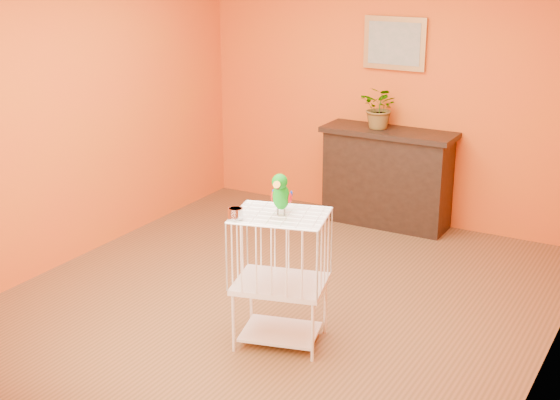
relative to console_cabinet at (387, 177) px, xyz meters
The scene contains 8 objects.
ground 2.08m from the console_cabinet, 91.60° to the right, with size 4.50×4.50×0.00m, color brown.
room_shell 2.31m from the console_cabinet, 91.60° to the right, with size 4.50×4.50×4.50m.
console_cabinet is the anchor object (origin of this frame).
potted_plant 0.64m from the console_cabinet, behind, with size 0.37×0.41×0.32m, color #26722D.
framed_picture 1.29m from the console_cabinet, 106.31° to the left, with size 0.62×0.04×0.50m.
birdcage 2.63m from the console_cabinet, 83.94° to the right, with size 0.71×0.61×0.94m.
feed_cup 2.88m from the console_cabinet, 88.67° to the right, with size 0.10×0.10×0.07m, color silver.
parrot 2.70m from the console_cabinet, 83.82° to the right, with size 0.15×0.27×0.29m.
Camera 1 is at (2.72, -4.83, 2.65)m, focal length 50.00 mm.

